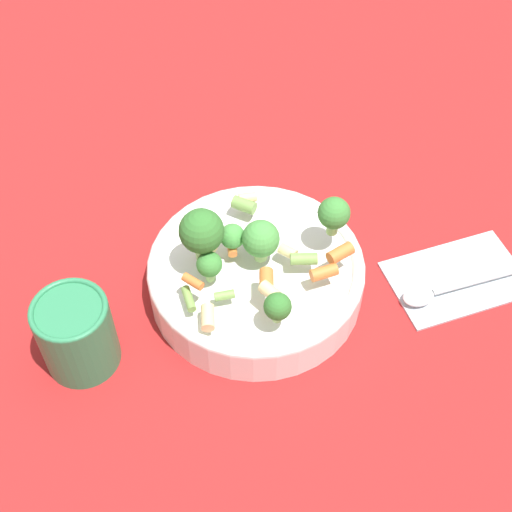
% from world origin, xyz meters
% --- Properties ---
extents(ground_plane, '(3.00, 3.00, 0.00)m').
position_xyz_m(ground_plane, '(0.00, 0.00, 0.00)').
color(ground_plane, maroon).
extents(bowl, '(0.24, 0.24, 0.05)m').
position_xyz_m(bowl, '(0.00, 0.00, 0.03)').
color(bowl, white).
rests_on(bowl, ground_plane).
extents(pasta_salad, '(0.20, 0.16, 0.08)m').
position_xyz_m(pasta_salad, '(-0.01, 0.00, 0.09)').
color(pasta_salad, '#8CB766').
rests_on(pasta_salad, bowl).
extents(cup, '(0.08, 0.08, 0.09)m').
position_xyz_m(cup, '(-0.19, 0.06, 0.05)').
color(cup, '#2D7F51').
rests_on(cup, ground_plane).
extents(napkin, '(0.18, 0.15, 0.01)m').
position_xyz_m(napkin, '(0.18, -0.15, 0.00)').
color(napkin, '#B2BCC6').
rests_on(napkin, ground_plane).
extents(spoon, '(0.15, 0.09, 0.01)m').
position_xyz_m(spoon, '(0.15, -0.15, 0.01)').
color(spoon, silver).
rests_on(spoon, napkin).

